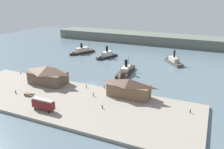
{
  "coord_description": "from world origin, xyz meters",
  "views": [
    {
      "loc": [
        52.86,
        -93.67,
        43.15
      ],
      "look_at": [
        5.89,
        11.63,
        2.0
      ],
      "focal_mm": 36.84,
      "sensor_mm": 36.0,
      "label": 1
    }
  ],
  "objects_px": {
    "street_tram": "(43,104)",
    "mooring_post_center_west": "(29,74)",
    "pedestrian_standing_center": "(190,111)",
    "mooring_post_east": "(104,87)",
    "ferry_moored_east": "(105,56)",
    "pedestrian_at_waters_edge": "(86,86)",
    "ferry_moored_west": "(124,73)",
    "ferry_shed_west_terminal": "(48,75)",
    "pedestrian_near_west_shed": "(102,107)",
    "mooring_post_west": "(21,73)",
    "pedestrian_near_cart": "(93,94)",
    "ferry_outer_harbor": "(80,52)",
    "horse_cart": "(29,94)",
    "ferry_near_quay": "(173,61)",
    "ferry_shed_central_terminal": "(129,88)",
    "pedestrian_near_east_shed": "(16,92)"
  },
  "relations": [
    {
      "from": "street_tram",
      "to": "mooring_post_center_west",
      "type": "distance_m",
      "value": 43.99
    },
    {
      "from": "pedestrian_standing_center",
      "to": "mooring_post_east",
      "type": "relative_size",
      "value": 1.72
    },
    {
      "from": "pedestrian_standing_center",
      "to": "ferry_moored_east",
      "type": "height_order",
      "value": "ferry_moored_east"
    },
    {
      "from": "street_tram",
      "to": "pedestrian_standing_center",
      "type": "relative_size",
      "value": 5.9
    },
    {
      "from": "pedestrian_at_waters_edge",
      "to": "ferry_moored_west",
      "type": "bearing_deg",
      "value": 71.4
    },
    {
      "from": "ferry_shed_west_terminal",
      "to": "pedestrian_standing_center",
      "type": "xyz_separation_m",
      "value": [
        66.94,
        -2.35,
        -3.77
      ]
    },
    {
      "from": "pedestrian_at_waters_edge",
      "to": "ferry_moored_east",
      "type": "relative_size",
      "value": 0.08
    },
    {
      "from": "pedestrian_near_west_shed",
      "to": "pedestrian_at_waters_edge",
      "type": "xyz_separation_m",
      "value": [
        -15.9,
        15.37,
        -0.02
      ]
    },
    {
      "from": "ferry_shed_west_terminal",
      "to": "mooring_post_center_west",
      "type": "relative_size",
      "value": 20.12
    },
    {
      "from": "mooring_post_east",
      "to": "mooring_post_west",
      "type": "bearing_deg",
      "value": -179.39
    },
    {
      "from": "pedestrian_standing_center",
      "to": "pedestrian_near_cart",
      "type": "distance_m",
      "value": 39.77
    },
    {
      "from": "pedestrian_near_west_shed",
      "to": "ferry_outer_harbor",
      "type": "relative_size",
      "value": 0.08
    },
    {
      "from": "mooring_post_west",
      "to": "mooring_post_center_west",
      "type": "height_order",
      "value": "same"
    },
    {
      "from": "horse_cart",
      "to": "pedestrian_near_west_shed",
      "type": "bearing_deg",
      "value": 4.8
    },
    {
      "from": "ferry_moored_west",
      "to": "ferry_near_quay",
      "type": "bearing_deg",
      "value": 59.39
    },
    {
      "from": "pedestrian_near_west_shed",
      "to": "mooring_post_east",
      "type": "height_order",
      "value": "pedestrian_near_west_shed"
    },
    {
      "from": "ferry_shed_central_terminal",
      "to": "ferry_outer_harbor",
      "type": "distance_m",
      "value": 83.71
    },
    {
      "from": "pedestrian_standing_center",
      "to": "mooring_post_center_west",
      "type": "xyz_separation_m",
      "value": [
        -84.33,
        8.0,
        -0.26
      ]
    },
    {
      "from": "pedestrian_near_east_shed",
      "to": "mooring_post_east",
      "type": "height_order",
      "value": "pedestrian_near_east_shed"
    },
    {
      "from": "street_tram",
      "to": "mooring_post_east",
      "type": "height_order",
      "value": "street_tram"
    },
    {
      "from": "ferry_shed_west_terminal",
      "to": "mooring_post_east",
      "type": "xyz_separation_m",
      "value": [
        27.59,
        5.71,
        -4.03
      ]
    },
    {
      "from": "ferry_moored_east",
      "to": "ferry_near_quay",
      "type": "relative_size",
      "value": 1.12
    },
    {
      "from": "ferry_shed_west_terminal",
      "to": "mooring_post_west",
      "type": "bearing_deg",
      "value": 167.39
    },
    {
      "from": "street_tram",
      "to": "pedestrian_near_east_shed",
      "type": "height_order",
      "value": "street_tram"
    },
    {
      "from": "pedestrian_near_west_shed",
      "to": "ferry_near_quay",
      "type": "bearing_deg",
      "value": 80.14
    },
    {
      "from": "mooring_post_center_west",
      "to": "ferry_outer_harbor",
      "type": "height_order",
      "value": "ferry_outer_harbor"
    },
    {
      "from": "mooring_post_west",
      "to": "ferry_moored_east",
      "type": "bearing_deg",
      "value": 62.52
    },
    {
      "from": "mooring_post_west",
      "to": "ferry_shed_west_terminal",
      "type": "bearing_deg",
      "value": -12.61
    },
    {
      "from": "ferry_shed_west_terminal",
      "to": "horse_cart",
      "type": "relative_size",
      "value": 3.29
    },
    {
      "from": "horse_cart",
      "to": "ferry_moored_east",
      "type": "height_order",
      "value": "ferry_moored_east"
    },
    {
      "from": "pedestrian_near_east_shed",
      "to": "ferry_moored_west",
      "type": "bearing_deg",
      "value": 52.58
    },
    {
      "from": "pedestrian_near_cart",
      "to": "ferry_moored_east",
      "type": "xyz_separation_m",
      "value": [
        -23.6,
        60.71,
        -0.45
      ]
    },
    {
      "from": "pedestrian_near_east_shed",
      "to": "mooring_post_center_west",
      "type": "relative_size",
      "value": 1.8
    },
    {
      "from": "ferry_shed_central_terminal",
      "to": "pedestrian_at_waters_edge",
      "type": "relative_size",
      "value": 12.06
    },
    {
      "from": "mooring_post_center_west",
      "to": "mooring_post_east",
      "type": "relative_size",
      "value": 1.0
    },
    {
      "from": "ferry_shed_central_terminal",
      "to": "ferry_moored_west",
      "type": "distance_m",
      "value": 30.4
    },
    {
      "from": "pedestrian_near_east_shed",
      "to": "ferry_near_quay",
      "type": "relative_size",
      "value": 0.1
    },
    {
      "from": "pedestrian_near_cart",
      "to": "pedestrian_at_waters_edge",
      "type": "height_order",
      "value": "pedestrian_near_cart"
    },
    {
      "from": "street_tram",
      "to": "ferry_moored_west",
      "type": "distance_m",
      "value": 53.49
    },
    {
      "from": "horse_cart",
      "to": "mooring_post_east",
      "type": "xyz_separation_m",
      "value": [
        25.42,
        21.15,
        -0.48
      ]
    },
    {
      "from": "mooring_post_center_west",
      "to": "ferry_near_quay",
      "type": "height_order",
      "value": "ferry_near_quay"
    },
    {
      "from": "ferry_near_quay",
      "to": "mooring_post_east",
      "type": "bearing_deg",
      "value": -110.28
    },
    {
      "from": "ferry_shed_west_terminal",
      "to": "pedestrian_near_east_shed",
      "type": "relative_size",
      "value": 11.18
    },
    {
      "from": "mooring_post_east",
      "to": "ferry_near_quay",
      "type": "relative_size",
      "value": 0.05
    },
    {
      "from": "ferry_outer_harbor",
      "to": "ferry_moored_west",
      "type": "bearing_deg",
      "value": -33.19
    },
    {
      "from": "pedestrian_near_west_shed",
      "to": "ferry_outer_harbor",
      "type": "xyz_separation_m",
      "value": [
        -54.37,
        72.68,
        -0.29
      ]
    },
    {
      "from": "street_tram",
      "to": "ferry_outer_harbor",
      "type": "relative_size",
      "value": 0.44
    },
    {
      "from": "street_tram",
      "to": "ferry_moored_east",
      "type": "xyz_separation_m",
      "value": [
        -12.43,
        79.34,
        -2.28
      ]
    },
    {
      "from": "pedestrian_near_cart",
      "to": "pedestrian_standing_center",
      "type": "bearing_deg",
      "value": 2.69
    },
    {
      "from": "ferry_near_quay",
      "to": "ferry_moored_west",
      "type": "xyz_separation_m",
      "value": [
        -20.23,
        -34.19,
        -0.31
      ]
    }
  ]
}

